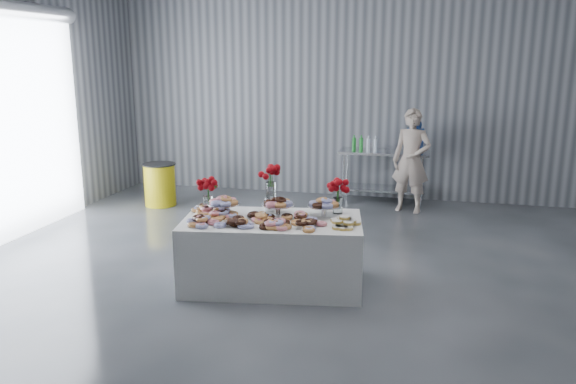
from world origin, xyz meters
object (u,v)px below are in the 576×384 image
trash_barrel (160,184)px  water_jug (415,137)px  person (411,161)px  prep_table (383,167)px  display_table (272,252)px

trash_barrel → water_jug: bearing=14.6°
person → trash_barrel: bearing=-157.9°
prep_table → person: (0.47, -0.45, 0.21)m
water_jug → trash_barrel: water_jug is taller
display_table → trash_barrel: 3.96m
person → water_jug: bearing=99.2°
water_jug → prep_table: bearing=180.0°
display_table → prep_table: 4.03m
person → prep_table: bearing=149.3°
display_table → prep_table: (0.88, 3.93, 0.24)m
water_jug → person: person is taller
display_table → person: size_ratio=1.14×
prep_table → water_jug: water_jug is taller
water_jug → trash_barrel: size_ratio=0.78×
water_jug → display_table: bearing=-109.3°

